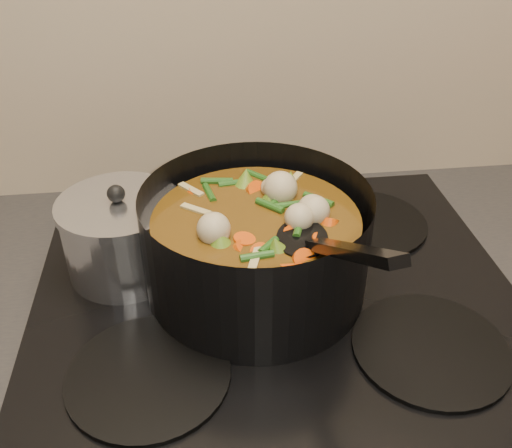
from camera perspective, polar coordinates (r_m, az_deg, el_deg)
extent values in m
cube|color=black|center=(0.78, 1.92, -8.91)|extent=(2.64, 0.64, 0.05)
cube|color=black|center=(0.76, 1.97, -6.97)|extent=(0.62, 0.54, 0.02)
cylinder|color=black|center=(0.65, -10.70, -14.59)|extent=(0.18, 0.18, 0.01)
cylinder|color=black|center=(0.70, 17.07, -11.79)|extent=(0.18, 0.18, 0.01)
cylinder|color=black|center=(0.85, -10.12, -1.33)|extent=(0.18, 0.18, 0.01)
cylinder|color=black|center=(0.88, 11.02, 0.15)|extent=(0.18, 0.18, 0.01)
cylinder|color=black|center=(0.71, 0.00, -1.82)|extent=(0.28, 0.28, 0.14)
cylinder|color=black|center=(0.75, 0.00, -5.86)|extent=(0.28, 0.28, 0.01)
cylinder|color=#55330E|center=(0.72, 0.00, -2.58)|extent=(0.26, 0.26, 0.10)
cylinder|color=red|center=(0.70, 3.07, 0.64)|extent=(0.03, 0.03, 0.03)
cylinder|color=red|center=(0.74, 2.25, 3.01)|extent=(0.04, 0.04, 0.03)
cylinder|color=red|center=(0.76, -3.79, 3.86)|extent=(0.04, 0.04, 0.03)
cylinder|color=red|center=(0.69, -4.32, 0.49)|extent=(0.03, 0.03, 0.03)
cylinder|color=red|center=(0.64, -4.14, -2.94)|extent=(0.04, 0.03, 0.03)
cylinder|color=red|center=(0.66, 1.27, -1.23)|extent=(0.04, 0.04, 0.03)
cylinder|color=red|center=(0.69, 5.54, -0.10)|extent=(0.03, 0.04, 0.03)
cylinder|color=red|center=(0.75, 4.98, 3.42)|extent=(0.03, 0.03, 0.03)
cylinder|color=red|center=(0.73, -1.03, 2.62)|extent=(0.04, 0.04, 0.03)
cylinder|color=red|center=(0.72, -6.23, 1.56)|extent=(0.04, 0.04, 0.03)
sphere|color=tan|center=(0.69, 4.85, 1.62)|extent=(0.04, 0.04, 0.04)
sphere|color=tan|center=(0.73, -0.82, 3.76)|extent=(0.04, 0.04, 0.04)
sphere|color=tan|center=(0.68, -4.88, 0.67)|extent=(0.04, 0.04, 0.04)
sphere|color=tan|center=(0.64, 1.52, -1.45)|extent=(0.04, 0.04, 0.04)
sphere|color=tan|center=(0.70, 4.53, 2.18)|extent=(0.04, 0.04, 0.04)
cone|color=olive|center=(0.63, -2.45, -2.84)|extent=(0.04, 0.04, 0.03)
cone|color=olive|center=(0.66, 6.17, -0.85)|extent=(0.04, 0.04, 0.03)
cone|color=olive|center=(0.74, 3.74, 3.67)|extent=(0.04, 0.04, 0.03)
cone|color=olive|center=(0.74, -4.37, 3.41)|extent=(0.04, 0.04, 0.03)
cone|color=olive|center=(0.65, -5.78, -1.28)|extent=(0.04, 0.04, 0.03)
cone|color=olive|center=(0.63, 3.29, -2.62)|extent=(0.04, 0.04, 0.03)
cylinder|color=#24581A|center=(0.72, 1.92, 2.37)|extent=(0.01, 0.04, 0.01)
cylinder|color=#24581A|center=(0.77, -1.84, 4.64)|extent=(0.04, 0.03, 0.01)
cylinder|color=#24581A|center=(0.72, -5.62, 2.34)|extent=(0.04, 0.02, 0.01)
cylinder|color=#24581A|center=(0.67, -4.80, -0.28)|extent=(0.02, 0.04, 0.01)
cylinder|color=#24581A|center=(0.65, -1.19, -1.14)|extent=(0.02, 0.04, 0.01)
cylinder|color=#24581A|center=(0.62, 4.51, -3.40)|extent=(0.04, 0.02, 0.01)
cylinder|color=#24581A|center=(0.68, 6.52, 0.13)|extent=(0.03, 0.03, 0.01)
cylinder|color=#24581A|center=(0.72, 3.80, 2.45)|extent=(0.01, 0.04, 0.01)
cylinder|color=#24581A|center=(0.72, 0.18, 2.68)|extent=(0.04, 0.03, 0.01)
cylinder|color=#24581A|center=(0.75, -5.33, 3.64)|extent=(0.04, 0.02, 0.01)
cylinder|color=#24581A|center=(0.69, -6.55, 0.51)|extent=(0.02, 0.04, 0.01)
cylinder|color=#24581A|center=(0.65, -3.18, -1.56)|extent=(0.03, 0.04, 0.01)
cylinder|color=#24581A|center=(0.65, 0.82, -1.20)|extent=(0.04, 0.02, 0.01)
cube|color=tan|center=(0.68, -5.74, 0.03)|extent=(0.04, 0.01, 0.00)
cube|color=tan|center=(0.63, 1.80, -2.54)|extent=(0.02, 0.04, 0.00)
cube|color=tan|center=(0.71, 5.30, 1.83)|extent=(0.04, 0.03, 0.00)
cube|color=tan|center=(0.74, -2.10, 3.50)|extent=(0.04, 0.04, 0.00)
cube|color=tan|center=(0.67, -5.39, -0.67)|extent=(0.03, 0.04, 0.00)
ellipsoid|color=black|center=(0.66, 4.64, -1.54)|extent=(0.07, 0.09, 0.01)
cube|color=black|center=(0.56, 9.37, -2.73)|extent=(0.05, 0.17, 0.10)
cylinder|color=silver|center=(0.77, -13.13, -1.52)|extent=(0.15, 0.15, 0.10)
cylinder|color=silver|center=(0.74, -13.65, 1.83)|extent=(0.16, 0.16, 0.01)
sphere|color=black|center=(0.74, -13.83, 2.96)|extent=(0.02, 0.02, 0.02)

